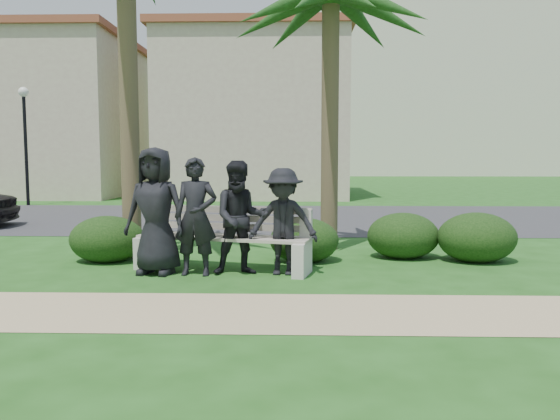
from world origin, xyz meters
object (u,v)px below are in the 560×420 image
Objects in this scene: man_c at (240,218)px; man_a at (156,211)px; street_lamp at (25,125)px; park_bench at (222,243)px; man_b at (196,217)px; man_d at (283,222)px.

man_a is at bearing 169.73° from man_c.
street_lamp reaches higher than park_bench.
man_a reaches higher than park_bench.
street_lamp reaches higher than man_b.
man_c is 1.07× the size of man_d.
street_lamp is 1.52× the size of park_bench.
street_lamp reaches higher than man_c.
man_a reaches higher than man_d.
street_lamp is 15.39m from man_d.
man_b reaches higher than man_c.
man_a is 1.08× the size of man_b.
street_lamp is 2.48× the size of man_b.
man_c is (0.64, 0.08, -0.02)m from man_b.
man_b is at bearing 2.58° from man_a.
street_lamp is at bearing 140.47° from park_bench.
street_lamp is at bearing 127.85° from man_b.
man_a is at bearing -175.43° from man_d.
man_b is 1.27m from man_d.
street_lamp is at bearing 117.11° from man_c.
man_c reaches higher than park_bench.
man_b reaches higher than park_bench.
man_c is at bearing -52.56° from street_lamp.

